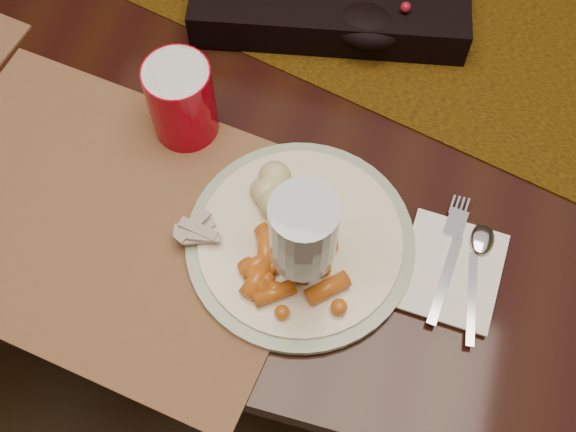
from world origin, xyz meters
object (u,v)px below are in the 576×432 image
(red_cup, at_px, (182,101))
(napkin, at_px, (451,270))
(dinner_plate, at_px, (300,241))
(wine_glass, at_px, (302,251))
(turkey_shreds, at_px, (204,236))
(baby_carrots, at_px, (291,267))
(mashed_potatoes, at_px, (273,187))
(dining_table, at_px, (346,182))
(placemat_main, at_px, (110,220))

(red_cup, bearing_deg, napkin, -16.66)
(dinner_plate, xyz_separation_m, wine_glass, (0.01, -0.05, 0.08))
(turkey_shreds, bearing_deg, baby_carrots, -6.49)
(baby_carrots, height_order, napkin, baby_carrots)
(mashed_potatoes, relative_size, napkin, 0.55)
(napkin, bearing_deg, turkey_shreds, -167.76)
(baby_carrots, relative_size, napkin, 0.85)
(turkey_shreds, bearing_deg, red_cup, 116.47)
(dining_table, distance_m, wine_glass, 0.59)
(baby_carrots, distance_m, wine_glass, 0.07)
(baby_carrots, xyz_separation_m, red_cup, (-0.18, 0.16, 0.03))
(mashed_potatoes, height_order, red_cup, red_cup)
(wine_glass, bearing_deg, mashed_potatoes, 122.24)
(baby_carrots, bearing_deg, napkin, 17.31)
(dining_table, height_order, mashed_potatoes, mashed_potatoes)
(baby_carrots, relative_size, red_cup, 0.99)
(placemat_main, distance_m, red_cup, 0.17)
(placemat_main, relative_size, turkey_shreds, 7.09)
(mashed_potatoes, height_order, napkin, mashed_potatoes)
(placemat_main, xyz_separation_m, turkey_shreds, (0.12, 0.00, 0.02))
(dinner_plate, bearing_deg, dining_table, 87.91)
(baby_carrots, distance_m, turkey_shreds, 0.11)
(dining_table, distance_m, red_cup, 0.51)
(napkin, relative_size, wine_glass, 0.68)
(placemat_main, bearing_deg, dining_table, 62.66)
(mashed_potatoes, distance_m, red_cup, 0.16)
(placemat_main, bearing_deg, baby_carrots, 5.01)
(dining_table, distance_m, placemat_main, 0.56)
(placemat_main, height_order, turkey_shreds, turkey_shreds)
(dining_table, xyz_separation_m, napkin, (0.16, -0.29, 0.38))
(placemat_main, xyz_separation_m, napkin, (0.40, 0.04, 0.00))
(napkin, bearing_deg, dining_table, 122.99)
(dining_table, distance_m, dinner_plate, 0.49)
(mashed_potatoes, bearing_deg, placemat_main, -157.21)
(mashed_potatoes, distance_m, turkey_shreds, 0.10)
(placemat_main, distance_m, turkey_shreds, 0.12)
(mashed_potatoes, bearing_deg, red_cup, 151.61)
(dining_table, xyz_separation_m, baby_carrots, (-0.01, -0.35, 0.40))
(dining_table, bearing_deg, napkin, -60.65)
(turkey_shreds, bearing_deg, napkin, 8.60)
(wine_glass, bearing_deg, dining_table, 90.38)
(dinner_plate, height_order, mashed_potatoes, mashed_potatoes)
(dining_table, relative_size, mashed_potatoes, 25.29)
(dining_table, xyz_separation_m, red_cup, (-0.19, -0.19, 0.43))
(placemat_main, bearing_deg, mashed_potatoes, 30.79)
(baby_carrots, height_order, mashed_potatoes, mashed_potatoes)
(dining_table, bearing_deg, baby_carrots, -91.83)
(turkey_shreds, xyz_separation_m, wine_glass, (0.12, -0.02, 0.07))
(dinner_plate, distance_m, turkey_shreds, 0.11)
(dining_table, distance_m, napkin, 0.51)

